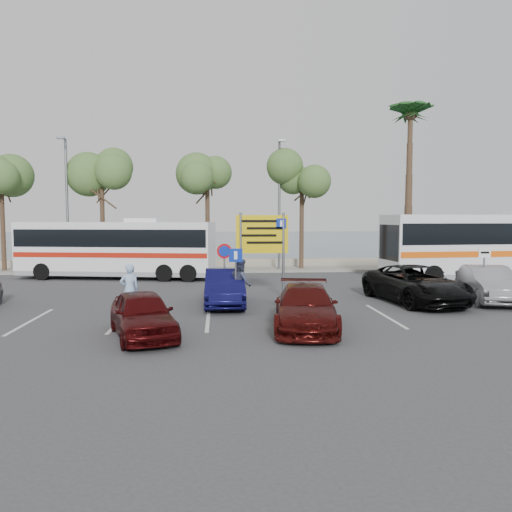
{
  "coord_description": "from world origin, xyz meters",
  "views": [
    {
      "loc": [
        -0.85,
        -17.66,
        3.39
      ],
      "look_at": [
        0.73,
        3.0,
        1.8
      ],
      "focal_mm": 35.0,
      "sensor_mm": 36.0,
      "label": 1
    }
  ],
  "objects": [
    {
      "name": "direction_sign",
      "position": [
        1.0,
        3.2,
        2.43
      ],
      "size": [
        2.2,
        0.12,
        3.6
      ],
      "color": "slate",
      "rests_on": "ground"
    },
    {
      "name": "sea",
      "position": [
        0.0,
        60.0,
        0.01
      ],
      "size": [
        140.0,
        140.0,
        0.0
      ],
      "primitive_type": "plane",
      "color": "#3E5363",
      "rests_on": "ground"
    },
    {
      "name": "palm_tree",
      "position": [
        11.5,
        14.0,
        9.87
      ],
      "size": [
        4.8,
        4.8,
        11.2
      ],
      "color": "#382619",
      "rests_on": "kerb_strip"
    },
    {
      "name": "street_lamp_right",
      "position": [
        3.0,
        13.52,
        4.6
      ],
      "size": [
        0.45,
        1.15,
        8.01
      ],
      "color": "slate",
      "rests_on": "kerb_strip"
    },
    {
      "name": "car_maroon",
      "position": [
        1.8,
        -2.79,
        0.67
      ],
      "size": [
        2.49,
        4.81,
        1.33
      ],
      "primitive_type": "imported",
      "rotation": [
        0.0,
        0.0,
        -0.14
      ],
      "color": "#470E0B",
      "rests_on": "ground"
    },
    {
      "name": "car_blue",
      "position": [
        -0.6,
        1.5,
        0.7
      ],
      "size": [
        1.49,
        4.25,
        1.4
      ],
      "primitive_type": "imported",
      "rotation": [
        0.0,
        0.0,
        -0.0
      ],
      "color": "#0F0F48",
      "rests_on": "ground"
    },
    {
      "name": "car_red",
      "position": [
        -3.0,
        -3.5,
        0.66
      ],
      "size": [
        2.65,
        4.16,
        1.32
      ],
      "primitive_type": "imported",
      "rotation": [
        0.0,
        0.0,
        0.3
      ],
      "color": "#42090A",
      "rests_on": "ground"
    },
    {
      "name": "tree_far_left",
      "position": [
        -14.0,
        14.0,
        6.33
      ],
      "size": [
        3.2,
        3.2,
        7.6
      ],
      "color": "#382619",
      "rests_on": "kerb_strip"
    },
    {
      "name": "suv_black",
      "position": [
        7.0,
        1.5,
        0.74
      ],
      "size": [
        3.25,
        5.66,
        1.49
      ],
      "primitive_type": "imported",
      "rotation": [
        0.0,
        0.0,
        0.15
      ],
      "color": "black",
      "rests_on": "ground"
    },
    {
      "name": "lane_markings",
      "position": [
        -1.14,
        -1.0,
        0.0
      ],
      "size": [
        12.02,
        4.2,
        0.01
      ],
      "primitive_type": null,
      "color": "silver",
      "rests_on": "ground"
    },
    {
      "name": "ground",
      "position": [
        0.0,
        0.0,
        0.0
      ],
      "size": [
        120.0,
        120.0,
        0.0
      ],
      "primitive_type": "plane",
      "color": "#37373A",
      "rests_on": "ground"
    },
    {
      "name": "tree_mid",
      "position": [
        -1.5,
        14.0,
        6.65
      ],
      "size": [
        3.2,
        3.2,
        8.0
      ],
      "color": "#382619",
      "rests_on": "kerb_strip"
    },
    {
      "name": "car_silver_b",
      "position": [
        10.0,
        1.5,
        0.72
      ],
      "size": [
        2.45,
        4.62,
        1.45
      ],
      "primitive_type": "imported",
      "rotation": [
        0.0,
        0.0,
        -0.22
      ],
      "color": "#94959A",
      "rests_on": "ground"
    },
    {
      "name": "sign_no_stop",
      "position": [
        -0.6,
        2.38,
        1.58
      ],
      "size": [
        0.6,
        0.08,
        2.35
      ],
      "color": "slate",
      "rests_on": "ground"
    },
    {
      "name": "pedestrian_near",
      "position": [
        -3.93,
        -0.19,
        0.9
      ],
      "size": [
        0.75,
        0.6,
        1.8
      ],
      "primitive_type": "imported",
      "rotation": [
        0.0,
        0.0,
        3.43
      ],
      "color": "#94B3D8",
      "rests_on": "ground"
    },
    {
      "name": "sign_taxi",
      "position": [
        9.8,
        1.49,
        1.42
      ],
      "size": [
        0.5,
        0.07,
        2.2
      ],
      "color": "slate",
      "rests_on": "ground"
    },
    {
      "name": "tree_right",
      "position": [
        4.5,
        14.0,
        6.17
      ],
      "size": [
        3.2,
        3.2,
        7.4
      ],
      "color": "#382619",
      "rests_on": "kerb_strip"
    },
    {
      "name": "coach_bus_left",
      "position": [
        -6.5,
        10.5,
        1.56
      ],
      "size": [
        11.04,
        4.12,
        3.37
      ],
      "color": "white",
      "rests_on": "ground"
    },
    {
      "name": "coach_bus_right",
      "position": [
        13.93,
        7.73,
        1.76
      ],
      "size": [
        12.32,
        3.58,
        3.79
      ],
      "color": "white",
      "rests_on": "ground"
    },
    {
      "name": "seawall",
      "position": [
        0.0,
        16.0,
        0.3
      ],
      "size": [
        48.0,
        0.8,
        0.6
      ],
      "primitive_type": "cube",
      "color": "gray",
      "rests_on": "ground"
    },
    {
      "name": "sign_parking",
      "position": [
        -0.2,
        0.79,
        1.47
      ],
      "size": [
        0.5,
        0.07,
        2.25
      ],
      "color": "slate",
      "rests_on": "ground"
    },
    {
      "name": "tree_left",
      "position": [
        -8.0,
        14.0,
        6.0
      ],
      "size": [
        3.2,
        3.2,
        7.2
      ],
      "color": "#382619",
      "rests_on": "kerb_strip"
    },
    {
      "name": "kerb_strip",
      "position": [
        0.0,
        14.0,
        0.07
      ],
      "size": [
        44.0,
        2.4,
        0.15
      ],
      "primitive_type": "cube",
      "color": "gray",
      "rests_on": "ground"
    },
    {
      "name": "pedestrian_far",
      "position": [
        0.0,
        1.0,
        0.93
      ],
      "size": [
        0.9,
        1.05,
        1.86
      ],
      "primitive_type": "imported",
      "rotation": [
        0.0,
        0.0,
        1.81
      ],
      "color": "#383D54",
      "rests_on": "ground"
    },
    {
      "name": "street_lamp_left",
      "position": [
        -10.0,
        13.52,
        4.6
      ],
      "size": [
        0.45,
        1.15,
        8.01
      ],
      "color": "slate",
      "rests_on": "kerb_strip"
    }
  ]
}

